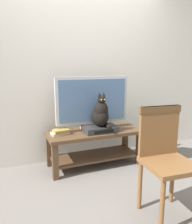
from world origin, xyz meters
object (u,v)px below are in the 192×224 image
Objects in this scene: media_box at (100,129)px; book_stack at (61,132)px; cat at (100,114)px; tv_stand at (95,141)px; potted_plant at (160,130)px; wooden_chair at (165,153)px; tv at (93,101)px.

media_box is 1.83× the size of book_stack.
tv_stand is at bearing 126.17° from cat.
potted_plant is at bearing -7.56° from book_stack.
wooden_chair reaches higher than media_box.
media_box is at bearing -67.24° from tv.
book_stack is at bearing 172.44° from potted_plant.
tv is 2.22× the size of cat.
cat is (0.00, -0.01, 0.21)m from media_box.
media_box reaches higher than book_stack.
cat is 1.90× the size of book_stack.
book_stack is (-0.45, -0.05, -0.35)m from tv.
media_box is (0.05, -0.06, 0.18)m from tv_stand.
book_stack is at bearing 170.17° from cat.
tv_stand is at bearing 131.62° from media_box.
potted_plant is (0.92, -0.17, 0.10)m from tv_stand.
tv_stand is at bearing 169.73° from potted_plant.
media_box is 0.59× the size of potted_plant.
tv is 1.05m from potted_plant.
tv is 2.30× the size of media_box.
tv is 0.20m from cat.
media_box is at bearing -48.38° from tv_stand.
wooden_chair is 1.34m from book_stack.
book_stack is (-0.51, 0.09, -0.21)m from cat.
potted_plant is at bearing -6.22° from cat.
wooden_chair is at bearing -79.75° from tv_stand.
potted_plant is (1.38, -0.18, -0.08)m from book_stack.
tv is at bearing 111.04° from cat.
media_box is 0.88m from potted_plant.
media_box is at bearing -8.30° from book_stack.
cat reaches higher than book_stack.
tv reaches higher than cat.
media_box is at bearing 98.14° from wooden_chair.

